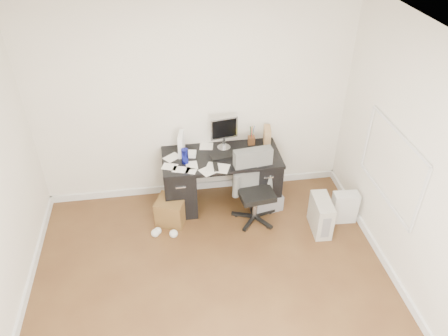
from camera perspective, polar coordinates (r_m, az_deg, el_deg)
The scene contains 18 objects.
ground at distance 4.81m, azimuth -1.00°, elevation -17.30°, with size 4.00×4.00×0.00m, color #462A16.
room_shell at distance 3.66m, azimuth -0.83°, elevation -0.97°, with size 4.02×4.02×2.71m.
desk at distance 5.73m, azimuth -0.34°, elevation -1.34°, with size 1.50×0.70×0.75m.
loose_papers at distance 5.47m, azimuth -2.34°, elevation 1.10°, with size 1.10×0.60×0.00m, color silver, non-canonical shape.
lcd_monitor at distance 5.57m, azimuth -0.02°, elevation 4.59°, with size 0.36×0.21×0.46m, color silver, non-canonical shape.
keyboard at distance 5.53m, azimuth 0.36°, elevation 1.72°, with size 0.41×0.14×0.02m, color black.
computer_mouse at distance 5.60m, azimuth 3.85°, elevation 2.36°, with size 0.07×0.07×0.07m, color silver.
travel_mug at distance 5.38m, azimuth -5.14°, elevation 1.56°, with size 0.09×0.09×0.20m, color navy.
white_binder at distance 5.52m, azimuth -5.60°, elevation 3.12°, with size 0.12×0.25×0.29m, color white.
magazine_file at distance 5.72m, azimuth 5.65°, elevation 4.11°, with size 0.11×0.22×0.25m, color #987649.
pen_cup at distance 5.72m, azimuth 3.62°, elevation 4.29°, with size 0.11×0.11×0.26m, color #542A18, non-canonical shape.
yellow_book at distance 5.44m, azimuth 4.17°, elevation 1.05°, with size 0.15×0.20×0.03m, color #FFF91B.
paper_remote at distance 5.31m, azimuth -0.85°, elevation 0.13°, with size 0.28×0.22×0.02m, color silver, non-canonical shape.
office_chair at distance 5.43m, azimuth 4.17°, elevation -2.77°, with size 0.55×0.55×0.97m, color #4B4E4B, non-canonical shape.
pc_tower at distance 5.56m, azimuth 12.55°, elevation -6.03°, with size 0.20×0.45×0.45m, color #A7A197.
shopping_bag at distance 5.77m, azimuth 15.46°, elevation -4.94°, with size 0.32×0.23×0.43m, color silver.
wicker_basket at distance 5.62m, azimuth -6.90°, elevation -5.52°, with size 0.34×0.34×0.34m, color #4B3116.
desk_printer at distance 5.86m, azimuth 5.46°, elevation -4.18°, with size 0.38×0.31×0.22m, color slate.
Camera 1 is at (-0.36, -2.89, 3.83)m, focal length 35.00 mm.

